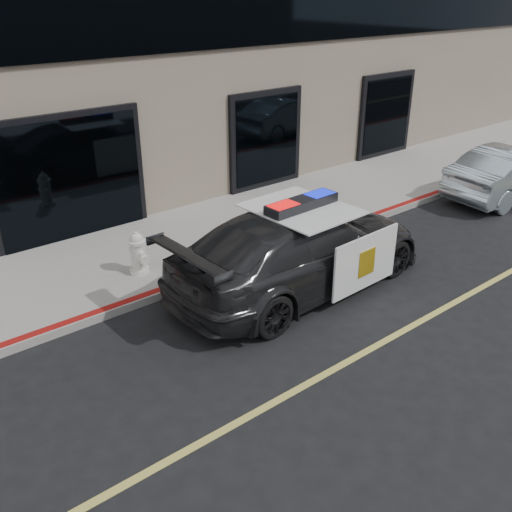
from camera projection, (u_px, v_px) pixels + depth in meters
ground at (332, 371)px, 8.58m from camera, size 120.00×120.00×0.00m
sidewalk_n at (155, 251)px, 12.22m from camera, size 60.00×3.50×0.15m
police_car at (300, 248)px, 10.63m from camera, size 2.71×5.59×1.78m
fire_hydrant at (138, 254)px, 10.99m from camera, size 0.38×0.53×0.85m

